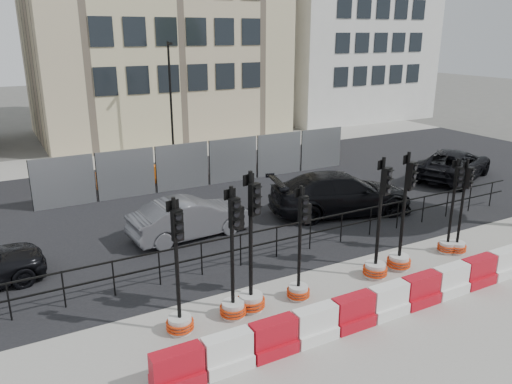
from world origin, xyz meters
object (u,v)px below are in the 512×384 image
traffic_signal_a (179,306)px  traffic_signal_d (299,273)px  traffic_signal_h (459,234)px  car_c (341,193)px

traffic_signal_a → traffic_signal_d: bearing=-7.7°
traffic_signal_h → car_c: 4.64m
traffic_signal_d → traffic_signal_h: (5.75, -0.00, -0.10)m
traffic_signal_h → car_c: size_ratio=0.52×
car_c → traffic_signal_d: bearing=147.8°
traffic_signal_a → traffic_signal_d: size_ratio=1.07×
car_c → traffic_signal_a: bearing=134.0°
traffic_signal_d → car_c: 6.61m
traffic_signal_d → car_c: size_ratio=0.53×
car_c → traffic_signal_h: bearing=-153.8°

